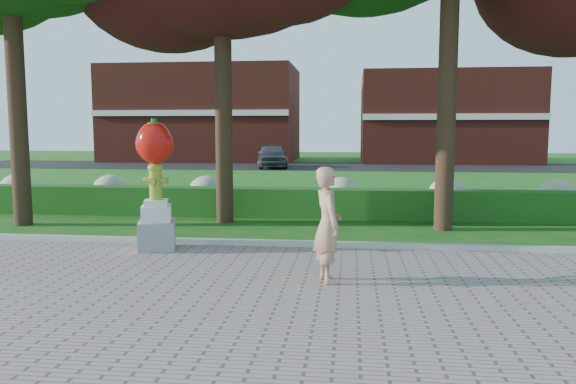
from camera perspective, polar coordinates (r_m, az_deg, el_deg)
The scene contains 10 objects.
ground at distance 8.69m, azimuth -2.28°, elevation -9.85°, with size 100.00×100.00×0.00m, color #144E13.
curb at distance 11.55m, azimuth -0.01°, elevation -5.33°, with size 40.00×0.18×0.15m, color #ADADA5.
lawn_hedge at distance 15.43m, azimuth 1.66°, elevation -1.12°, with size 24.00×0.70×0.80m, color #1D4413.
hydrangea_row at distance 16.36m, azimuth 3.95°, elevation -0.17°, with size 20.10×1.10×0.99m.
street at distance 36.34m, azimuth 4.44°, elevation 2.63°, with size 50.00×8.00×0.02m, color black.
building_left at distance 43.73m, azimuth -8.57°, elevation 7.81°, with size 14.00×8.00×7.00m, color maroon.
building_right at distance 42.78m, azimuth 15.63°, elevation 7.27°, with size 12.00×8.00×6.40m, color maroon.
hydrant_sculpture at distance 11.36m, azimuth -13.31°, elevation 1.11°, with size 0.87×0.87×2.59m.
woman at distance 8.79m, azimuth 4.04°, elevation -3.32°, with size 0.66×0.43×1.81m, color tan.
parked_car at distance 34.83m, azimuth -1.64°, elevation 3.73°, with size 1.76×4.36×1.49m, color #404148.
Camera 1 is at (1.27, -8.24, 2.44)m, focal length 35.00 mm.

